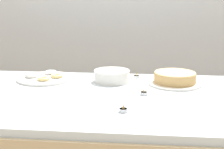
{
  "coord_description": "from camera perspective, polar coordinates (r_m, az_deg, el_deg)",
  "views": [
    {
      "loc": [
        0.27,
        -1.52,
        1.21
      ],
      "look_at": [
        0.1,
        0.19,
        0.8
      ],
      "focal_mm": 50.0,
      "sensor_mm": 36.0,
      "label": 1
    }
  ],
  "objects": [
    {
      "name": "cake_chocolate_round",
      "position": [
        1.82,
        11.4,
        -0.76
      ],
      "size": [
        0.31,
        0.31,
        0.07
      ],
      "color": "silver",
      "rests_on": "dining_table"
    },
    {
      "name": "plate_stack",
      "position": [
        1.84,
        -0.04,
        -0.27
      ],
      "size": [
        0.21,
        0.21,
        0.07
      ],
      "color": "silver",
      "rests_on": "dining_table"
    },
    {
      "name": "tealight_centre",
      "position": [
        1.94,
        4.49,
        -0.35
      ],
      "size": [
        0.04,
        0.04,
        0.04
      ],
      "color": "silver",
      "rests_on": "dining_table"
    },
    {
      "name": "dining_table",
      "position": [
        1.64,
        -4.17,
        -6.35
      ],
      "size": [
        1.75,
        0.98,
        0.74
      ],
      "color": "silver",
      "rests_on": "ground"
    },
    {
      "name": "pastry_platter",
      "position": [
        1.94,
        -12.09,
        -0.58
      ],
      "size": [
        0.34,
        0.34,
        0.04
      ],
      "color": "silver",
      "rests_on": "dining_table"
    },
    {
      "name": "tealight_near_front",
      "position": [
        1.35,
        2.09,
        -6.48
      ],
      "size": [
        0.04,
        0.04,
        0.04
      ],
      "color": "silver",
      "rests_on": "dining_table"
    },
    {
      "name": "tealight_left_edge",
      "position": [
        1.6,
        5.84,
        -3.4
      ],
      "size": [
        0.04,
        0.04,
        0.04
      ],
      "color": "silver",
      "rests_on": "dining_table"
    }
  ]
}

